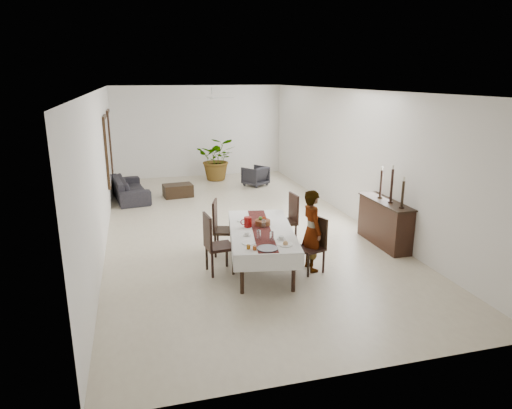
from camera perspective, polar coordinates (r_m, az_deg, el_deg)
name	(u,v)px	position (r m, az deg, el deg)	size (l,w,h in m)	color
floor	(236,225)	(11.14, -2.51, -2.58)	(6.00, 12.00, 0.00)	beige
ceiling	(234,90)	(10.58, -2.72, 14.11)	(6.00, 12.00, 0.02)	white
wall_back	(199,132)	(16.59, -7.16, 9.04)	(6.00, 0.02, 3.20)	white
wall_front	(352,252)	(5.24, 11.85, -5.80)	(6.00, 0.02, 3.20)	white
wall_left	(101,167)	(10.52, -18.81, 4.51)	(0.02, 12.00, 3.20)	white
wall_right	(352,155)	(11.75, 11.91, 6.11)	(0.02, 12.00, 3.20)	white
dining_table_top	(261,231)	(8.54, 0.68, -3.31)	(0.98, 2.35, 0.05)	black
table_leg_fl	(242,275)	(7.61, -1.76, -8.74)	(0.07, 0.07, 0.68)	black
table_leg_fr	(294,273)	(7.70, 4.71, -8.49)	(0.07, 0.07, 0.68)	black
table_leg_bl	(236,231)	(9.68, -2.51, -3.29)	(0.07, 0.07, 0.68)	black
table_leg_br	(276,230)	(9.75, 2.55, -3.15)	(0.07, 0.07, 0.68)	black
tablecloth_top	(261,229)	(8.53, 0.68, -3.12)	(1.15, 2.52, 0.01)	white
tablecloth_drape_left	(231,237)	(8.54, -3.15, -4.13)	(0.01, 2.52, 0.29)	silver
tablecloth_drape_right	(291,236)	(8.65, 4.46, -3.90)	(0.01, 2.52, 0.29)	white
tablecloth_drape_near	(269,263)	(7.41, 1.63, -7.29)	(1.15, 0.01, 0.29)	white
tablecloth_drape_far	(256,217)	(9.76, -0.05, -1.54)	(1.15, 0.01, 0.29)	white
table_runner	(261,229)	(8.53, 0.68, -3.07)	(0.34, 2.44, 0.00)	#5B1D1A
red_pitcher	(248,222)	(8.62, -1.03, -2.20)	(0.15, 0.15, 0.20)	maroon
pitcher_handle	(243,222)	(8.61, -1.59, -2.22)	(0.12, 0.12, 0.02)	maroon
wine_glass_near	(272,236)	(7.92, 1.98, -3.97)	(0.07, 0.07, 0.17)	white
wine_glass_mid	(259,235)	(7.99, 0.36, -3.78)	(0.07, 0.07, 0.17)	silver
wine_glass_far	(264,224)	(8.55, 0.97, -2.45)	(0.07, 0.07, 0.17)	white
teacup_right	(281,238)	(8.00, 3.19, -4.17)	(0.09, 0.09, 0.06)	silver
saucer_right	(281,239)	(8.01, 3.18, -4.33)	(0.15, 0.15, 0.01)	silver
teacup_left	(247,234)	(8.17, -1.14, -3.72)	(0.09, 0.09, 0.06)	white
saucer_left	(247,235)	(8.18, -1.14, -3.87)	(0.15, 0.15, 0.01)	silver
plate_near_right	(285,245)	(7.74, 3.70, -5.05)	(0.23, 0.23, 0.01)	white
bread_near_right	(285,243)	(7.73, 3.71, -4.87)	(0.09, 0.09, 0.09)	tan
plate_near_left	(249,243)	(7.81, -0.94, -4.82)	(0.23, 0.23, 0.01)	white
plate_far_left	(243,220)	(9.01, -1.64, -2.00)	(0.23, 0.23, 0.01)	white
serving_tray	(267,248)	(7.57, 1.44, -5.51)	(0.35, 0.35, 0.02)	#424347
jam_jar_a	(255,248)	(7.51, -0.17, -5.45)	(0.06, 0.06, 0.07)	#9B4516
jam_jar_b	(248,247)	(7.56, -0.95, -5.32)	(0.06, 0.06, 0.07)	#975C15
fruit_basket	(263,222)	(8.75, 0.84, -2.26)	(0.29, 0.29, 0.10)	brown
fruit_red	(264,218)	(8.75, 1.02, -1.76)	(0.09, 0.09, 0.09)	#982A0F
fruit_green	(261,218)	(8.75, 0.57, -1.75)	(0.08, 0.08, 0.08)	#538728
chair_right_near_seat	(310,248)	(8.45, 6.79, -5.47)	(0.44, 0.44, 0.05)	black
chair_right_near_leg_fl	(323,262)	(8.52, 8.43, -7.09)	(0.04, 0.04, 0.43)	black
chair_right_near_leg_fr	(311,256)	(8.77, 6.91, -6.35)	(0.04, 0.04, 0.43)	black
chair_right_near_leg_bl	(308,266)	(8.31, 6.55, -7.63)	(0.04, 0.04, 0.43)	black
chair_right_near_leg_br	(296,259)	(8.56, 5.05, -6.85)	(0.04, 0.04, 0.43)	black
chair_right_near_back	(319,231)	(8.47, 7.89, -3.33)	(0.44, 0.04, 0.55)	black
chair_right_far_seat	(284,222)	(9.78, 3.56, -2.23)	(0.46, 0.46, 0.05)	black
chair_right_far_leg_fl	(296,235)	(9.77, 4.99, -3.87)	(0.05, 0.05, 0.46)	black
chair_right_far_leg_fr	(289,230)	(10.10, 4.11, -3.19)	(0.05, 0.05, 0.46)	black
chair_right_far_leg_bl	(279,237)	(9.63, 2.93, -4.13)	(0.05, 0.05, 0.46)	black
chair_right_far_leg_br	(273,232)	(9.96, 2.10, -3.43)	(0.05, 0.05, 0.46)	black
chair_right_far_back	(294,207)	(9.77, 4.73, -0.34)	(0.46, 0.04, 0.59)	black
chair_left_near_seat	(219,247)	(8.38, -4.59, -5.27)	(0.48, 0.48, 0.05)	black
chair_left_near_leg_fl	(207,258)	(8.60, -6.18, -6.63)	(0.05, 0.05, 0.47)	black
chair_left_near_leg_fr	(212,265)	(8.26, -5.46, -7.60)	(0.05, 0.05, 0.47)	black
chair_left_near_leg_bl	(227,255)	(8.70, -3.68, -6.30)	(0.05, 0.05, 0.47)	black
chair_left_near_leg_br	(233,262)	(8.36, -2.87, -7.24)	(0.05, 0.05, 0.47)	black
chair_left_near_back	(207,231)	(8.22, -6.09, -3.34)	(0.48, 0.04, 0.61)	black
chair_left_far_seat	(226,231)	(9.22, -3.79, -3.30)	(0.47, 0.47, 0.05)	black
chair_left_far_leg_fl	(218,240)	(9.51, -4.80, -4.39)	(0.05, 0.05, 0.47)	black
chair_left_far_leg_fr	(215,246)	(9.15, -5.11, -5.22)	(0.05, 0.05, 0.47)	black
chair_left_far_leg_bl	(236,240)	(9.47, -2.47, -4.44)	(0.05, 0.05, 0.47)	black
chair_left_far_leg_br	(235,247)	(9.11, -2.68, -5.27)	(0.05, 0.05, 0.47)	black
chair_left_far_back	(215,215)	(9.14, -5.17, -1.36)	(0.47, 0.04, 0.60)	black
woman	(312,230)	(8.45, 7.01, -3.24)	(0.56, 0.37, 1.53)	gray
sideboard_body	(384,223)	(10.11, 15.76, -2.30)	(0.42, 1.56, 0.94)	black
sideboard_top	(386,202)	(9.98, 15.97, 0.35)	(0.46, 1.63, 0.03)	black
candlestick_near_base	(401,207)	(9.50, 17.73, -0.35)	(0.10, 0.10, 0.03)	black
candlestick_near_shaft	(403,194)	(9.43, 17.87, 1.26)	(0.05, 0.05, 0.52)	black
candlestick_near_candle	(404,179)	(9.37, 18.02, 3.05)	(0.04, 0.04, 0.08)	beige
candlestick_mid_base	(390,202)	(9.84, 16.44, 0.29)	(0.10, 0.10, 0.03)	black
candlestick_mid_shaft	(392,185)	(9.76, 16.60, 2.30)	(0.05, 0.05, 0.68)	black
candlestick_mid_candle	(393,167)	(9.68, 16.77, 4.49)	(0.04, 0.04, 0.08)	beige
candlestick_far_base	(380,197)	(10.19, 15.24, 0.90)	(0.10, 0.10, 0.03)	black
candlestick_far_shaft	(381,183)	(10.12, 15.36, 2.55)	(0.05, 0.05, 0.57)	black
candlestick_far_candle	(382,168)	(10.05, 15.50, 4.37)	(0.04, 0.04, 0.08)	silver
sofa	(130,188)	(13.96, -15.47, 1.99)	(2.19, 0.85, 0.64)	#29272C
armchair	(255,176)	(15.10, -0.08, 3.59)	(0.69, 0.71, 0.64)	#2A282D
coffee_table	(178,191)	(13.90, -9.73, 1.73)	(0.85, 0.56, 0.38)	black
potted_plant	(217,159)	(15.94, -4.85, 5.74)	(1.34, 1.17, 1.49)	#2B5020
mirror_frame_near	(107,151)	(12.69, -18.09, 6.36)	(0.06, 1.05, 1.85)	black
mirror_glass_near	(109,151)	(12.69, -17.93, 6.37)	(0.01, 0.90, 1.70)	white
mirror_frame_far	(110,141)	(14.77, -17.75, 7.61)	(0.06, 1.05, 1.85)	black
mirror_glass_far	(112,141)	(14.76, -17.61, 7.62)	(0.01, 0.90, 1.70)	white
fan_rod	(212,91)	(13.53, -5.53, 13.98)	(0.04, 0.04, 0.20)	silver
fan_hub	(212,98)	(13.53, -5.51, 13.13)	(0.16, 0.16, 0.08)	white
fan_blade_n	(210,97)	(13.88, -5.76, 13.19)	(0.10, 0.55, 0.01)	silver
fan_blade_s	(214,98)	(13.19, -5.24, 13.07)	(0.10, 0.55, 0.01)	white
fan_blade_e	(224,98)	(13.60, -4.02, 13.18)	(0.55, 0.10, 0.01)	beige
fan_blade_w	(200,98)	(13.48, -7.01, 13.08)	(0.55, 0.10, 0.01)	silver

